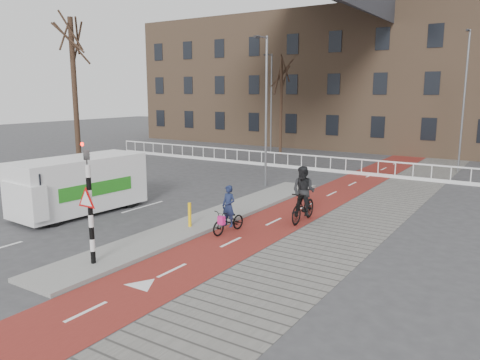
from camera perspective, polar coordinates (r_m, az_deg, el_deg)
The scene contains 16 objects.
ground at distance 15.26m, azimuth -10.11°, elevation -8.53°, with size 120.00×120.00×0.00m, color #38383A.
bike_lane at distance 22.70m, azimuth 10.19°, elevation -2.12°, with size 2.50×60.00×0.01m, color maroon.
sidewalk at distance 21.82m, azimuth 16.99°, elevation -2.95°, with size 3.00×60.00×0.01m, color slate.
curb_island at distance 18.62m, azimuth -3.33°, elevation -4.64°, with size 1.80×16.00×0.12m, color gray.
traffic_signal at distance 13.81m, azimuth -17.92°, elevation -2.35°, with size 0.80×0.80×3.68m.
bollard at distance 17.22m, azimuth -6.15°, elevation -4.22°, with size 0.12×0.12×0.89m, color yellow.
cyclist_near at distance 16.72m, azimuth -1.40°, elevation -4.55°, with size 0.75×1.68×1.73m.
cyclist_far at distance 18.22m, azimuth 7.73°, elevation -2.32°, with size 0.96×2.07×2.17m.
van at distance 20.46m, azimuth -19.01°, elevation -0.46°, with size 2.52×5.54×2.33m.
railing at distance 31.62m, azimuth 4.22°, elevation 2.19°, with size 28.00×0.10×0.99m.
townhouse_row at distance 44.50m, azimuth 16.28°, elevation 13.96°, with size 46.00×10.00×15.90m.
tree_left at distance 26.51m, azimuth -19.41°, elevation 8.81°, with size 0.28×0.28×8.75m, color black.
tree_mid at distance 37.68m, azimuth 5.02°, elevation 8.82°, with size 0.23×0.23×7.51m, color black.
streetlight_near at distance 24.70m, azimuth 3.20°, elevation 8.16°, with size 0.12×0.12×7.77m, color slate.
streetlight_left at distance 38.36m, azimuth 3.83°, elevation 9.18°, with size 0.12×0.12×7.93m, color slate.
streetlight_right at distance 32.44m, azimuth 25.62°, elevation 8.54°, with size 0.12×0.12×8.67m, color slate.
Camera 1 is at (9.88, -10.50, 4.99)m, focal length 35.00 mm.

